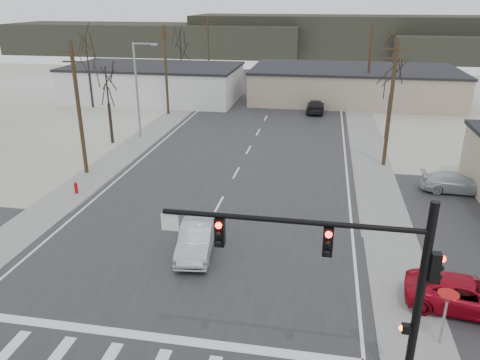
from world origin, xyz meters
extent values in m
plane|color=silver|center=(0.00, 0.00, 0.00)|extent=(140.00, 140.00, 0.00)
cube|color=#262629|center=(0.00, 15.00, 0.02)|extent=(18.00, 110.00, 0.05)
cube|color=#262629|center=(0.00, 0.00, 0.02)|extent=(90.00, 10.00, 0.04)
cube|color=gray|center=(-10.60, 20.00, 0.03)|extent=(3.00, 90.00, 0.06)
cube|color=gray|center=(10.60, 20.00, 0.03)|extent=(3.00, 90.00, 0.06)
cylinder|color=black|center=(9.80, -6.20, 3.60)|extent=(0.28, 0.28, 7.20)
cylinder|color=black|center=(5.60, -6.20, 6.20)|extent=(8.40, 0.18, 0.18)
cube|color=black|center=(6.80, -6.20, 5.60)|extent=(0.32, 0.30, 1.00)
cube|color=black|center=(3.30, -6.20, 5.60)|extent=(0.32, 0.30, 1.00)
sphere|color=#FF0C05|center=(6.80, -6.37, 5.92)|extent=(0.22, 0.22, 0.22)
sphere|color=#FF0C05|center=(3.30, -6.37, 5.92)|extent=(0.22, 0.22, 0.22)
cube|color=black|center=(10.10, -6.20, 5.00)|extent=(0.30, 0.30, 1.00)
cube|color=silver|center=(1.60, -6.20, 5.80)|extent=(0.60, 0.04, 0.60)
cube|color=black|center=(9.55, -6.20, 2.60)|extent=(0.30, 0.25, 0.30)
sphere|color=#FF5905|center=(9.40, -6.20, 2.60)|extent=(0.18, 0.18, 0.18)
cylinder|color=#A50C0C|center=(-10.20, 8.00, 0.35)|extent=(0.24, 0.24, 0.70)
sphere|color=#A50C0C|center=(-10.20, 8.00, 0.75)|extent=(0.24, 0.24, 0.24)
cylinder|color=gray|center=(11.50, -3.50, 1.05)|extent=(0.10, 0.10, 2.10)
cone|color=#A50C0C|center=(11.50, -3.50, 2.15)|extent=(0.80, 0.80, 0.40)
cube|color=silver|center=(-16.00, 40.00, 2.10)|extent=(22.00, 12.00, 4.20)
cube|color=black|center=(-16.00, 40.00, 4.35)|extent=(22.30, 12.30, 0.30)
cube|color=tan|center=(10.00, 44.00, 2.00)|extent=(26.00, 14.00, 4.00)
cube|color=black|center=(10.00, 44.00, 4.15)|extent=(26.30, 14.30, 0.30)
cylinder|color=#40321D|center=(-11.50, 12.00, 5.00)|extent=(0.30, 0.30, 10.00)
cube|color=#40321D|center=(-11.50, 12.00, 9.20)|extent=(2.20, 0.12, 0.12)
cube|color=#40321D|center=(-11.50, 12.00, 8.50)|extent=(1.60, 0.12, 0.12)
cylinder|color=#40321D|center=(-11.50, 32.00, 5.00)|extent=(0.30, 0.30, 10.00)
cube|color=#40321D|center=(-11.50, 32.00, 9.20)|extent=(2.20, 0.12, 0.12)
cube|color=#40321D|center=(-11.50, 32.00, 8.50)|extent=(1.60, 0.12, 0.12)
cylinder|color=#40321D|center=(-11.50, 52.00, 5.00)|extent=(0.30, 0.30, 10.00)
cube|color=#40321D|center=(-11.50, 52.00, 9.20)|extent=(2.20, 0.12, 0.12)
cube|color=#40321D|center=(-11.50, 52.00, 8.50)|extent=(1.60, 0.12, 0.12)
cylinder|color=#40321D|center=(11.50, 18.00, 5.00)|extent=(0.30, 0.30, 10.00)
cube|color=#40321D|center=(11.50, 18.00, 9.20)|extent=(2.20, 0.12, 0.12)
cube|color=#40321D|center=(11.50, 18.00, 8.50)|extent=(1.60, 0.12, 0.12)
cylinder|color=#40321D|center=(11.50, 40.00, 5.00)|extent=(0.30, 0.30, 10.00)
cube|color=#40321D|center=(11.50, 40.00, 9.20)|extent=(2.20, 0.12, 0.12)
cube|color=#40321D|center=(11.50, 40.00, 8.50)|extent=(1.60, 0.12, 0.12)
cylinder|color=gray|center=(-11.00, 22.00, 4.50)|extent=(0.20, 0.20, 9.00)
cylinder|color=gray|center=(-10.00, 22.00, 8.90)|extent=(2.00, 0.12, 0.12)
cube|color=gray|center=(-9.00, 22.00, 8.85)|extent=(0.60, 0.25, 0.18)
cylinder|color=#2E251C|center=(-13.00, 20.00, 1.88)|extent=(0.28, 0.28, 3.75)
cylinder|color=#2E251C|center=(-13.00, 20.00, 5.25)|extent=(0.14, 0.14, 3.75)
cylinder|color=#2E251C|center=(12.50, 26.00, 2.12)|extent=(0.28, 0.28, 4.25)
cylinder|color=#2E251C|center=(12.50, 26.00, 5.95)|extent=(0.14, 0.14, 4.25)
cylinder|color=#2E251C|center=(-14.00, 46.00, 2.25)|extent=(0.28, 0.28, 4.50)
cylinder|color=#2E251C|center=(-14.00, 46.00, 6.30)|extent=(0.14, 0.14, 4.50)
cylinder|color=#2E251C|center=(15.00, 52.00, 2.00)|extent=(0.28, 0.28, 4.00)
cylinder|color=#2E251C|center=(15.00, 52.00, 5.60)|extent=(0.14, 0.14, 4.00)
cylinder|color=#2E251C|center=(-22.00, 34.00, 2.25)|extent=(0.28, 0.28, 4.50)
cylinder|color=#2E251C|center=(-22.00, 34.00, 6.30)|extent=(0.14, 0.14, 4.50)
cube|color=#333026|center=(-35.00, 92.00, 3.50)|extent=(70.00, 18.00, 7.00)
cube|color=#333026|center=(15.00, 96.00, 4.50)|extent=(80.00, 18.00, 9.00)
imported|color=#9EA2A9|center=(0.19, 1.67, 0.83)|extent=(2.25, 4.95, 1.58)
imported|color=black|center=(5.45, 35.90, 0.77)|extent=(2.09, 5.01, 1.45)
imported|color=black|center=(-2.72, 64.66, 0.65)|extent=(1.45, 3.54, 1.20)
imported|color=#A10819|center=(13.02, -1.00, 0.75)|extent=(5.42, 3.06, 1.43)
imported|color=#AFB6BA|center=(15.82, 13.00, 0.71)|extent=(4.70, 1.96, 1.36)
camera|label=1|loc=(6.39, -19.54, 12.77)|focal=35.00mm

